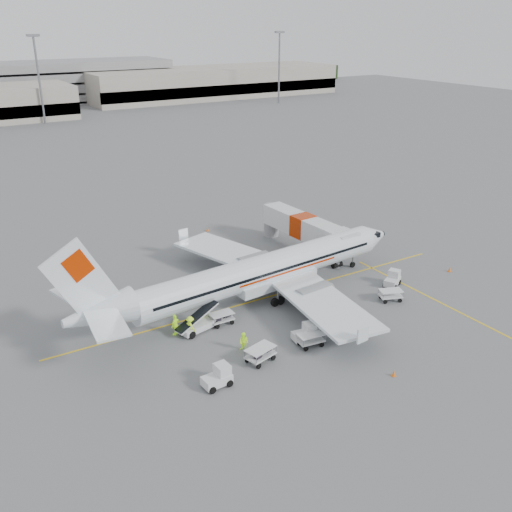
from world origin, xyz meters
The scene contains 24 objects.
ground centered at (0.00, 0.00, 0.00)m, with size 360.00×360.00×0.00m, color #56595B.
stripe_lead centered at (0.00, 0.00, 0.01)m, with size 44.00×0.20×0.01m, color yellow.
stripe_cross centered at (14.00, -8.00, 0.01)m, with size 0.20×20.00×0.01m, color yellow.
terminal_east centered at (70.00, 145.00, 5.00)m, with size 90.00×26.00×10.00m, color gray, non-canonical shape.
parking_garage centered at (25.00, 160.00, 7.00)m, with size 62.00×24.00×14.00m, color slate, non-canonical shape.
mast_center centered at (5.00, 118.00, 11.00)m, with size 3.20×1.20×22.00m, color slate, non-canonical shape.
mast_east centered at (80.00, 118.00, 11.00)m, with size 3.20×1.20×22.00m, color slate, non-canonical shape.
aircraft centered at (-0.15, 0.22, 5.10)m, with size 37.02×29.02×10.21m, color white, non-canonical shape.
jet_bridge centered at (10.42, 8.29, 2.21)m, with size 3.16×16.87×4.43m, color silver, non-canonical shape.
belt_loader centered at (-8.59, -2.22, 1.41)m, with size 5.20×1.95×2.82m, color silver, non-canonical shape.
tug_fore centered at (12.66, -4.57, 0.81)m, with size 2.09×1.20×1.62m, color silver, non-canonical shape.
tug_mid centered at (-1.67, -8.70, 0.80)m, with size 2.07×1.19×1.60m, color silver, non-canonical shape.
tug_aft centered at (-11.22, -10.60, 0.86)m, with size 2.22×1.27×1.72m, color silver, non-canonical shape.
cart_loaded_a centered at (-6.62, -9.46, 0.64)m, with size 2.47×1.46×1.29m, color silver, non-canonical shape.
cart_loaded_b centered at (-6.37, -2.39, 0.57)m, with size 2.17×1.28×1.13m, color silver, non-canonical shape.
cart_empty_a centered at (-1.71, -9.66, 0.59)m, with size 2.24×1.33×1.17m, color silver, non-canonical shape.
cart_empty_b centered at (10.11, -6.98, 0.57)m, with size 2.20×1.30×1.15m, color silver, non-canonical shape.
cone_nose centered at (20.68, -5.24, 0.30)m, with size 0.37×0.37×0.60m, color orange.
cone_port centered at (3.79, 20.37, 0.30)m, with size 0.37×0.37×0.60m, color orange.
cone_stbd centered at (1.17, -16.68, 0.27)m, with size 0.33×0.33×0.54m, color orange.
crew_a centered at (-7.80, -1.50, 0.85)m, with size 0.62×0.41×1.70m, color #C6FF23.
crew_b centered at (-6.95, -7.37, 0.85)m, with size 0.83×0.64×1.70m, color #C6FF23.
crew_c centered at (-9.68, -2.76, 0.93)m, with size 1.20×0.69×1.87m, color #C6FF23.
crew_d centered at (-10.71, -1.89, 0.96)m, with size 1.12×0.47×1.92m, color #C6FF23.
Camera 1 is at (-27.63, -43.01, 25.82)m, focal length 40.00 mm.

